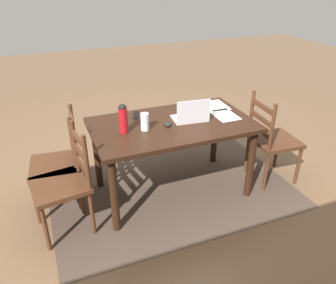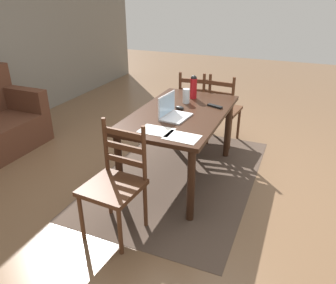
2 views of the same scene
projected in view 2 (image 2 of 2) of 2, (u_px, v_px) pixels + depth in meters
name	position (u px, v px, depth m)	size (l,w,h in m)	color
ground_plane	(180.00, 176.00, 3.69)	(14.00, 14.00, 0.00)	brown
area_rug	(180.00, 175.00, 3.69)	(2.42, 1.59, 0.01)	#47382D
dining_table	(181.00, 121.00, 3.41)	(1.51, 0.88, 0.76)	black
chair_right_far	(196.00, 106.00, 4.42)	(0.50, 0.50, 0.95)	#4C2B19
chair_right_near	(221.00, 110.00, 4.30)	(0.48, 0.48, 0.95)	#4C2B19
chair_left_far	(115.00, 184.00, 2.69)	(0.47, 0.47, 0.95)	#4C2B19
laptop	(172.00, 112.00, 3.20)	(0.34, 0.25, 0.23)	silver
water_bottle	(194.00, 87.00, 3.71)	(0.08, 0.08, 0.27)	#A81419
drinking_glass	(186.00, 96.00, 3.59)	(0.08, 0.08, 0.16)	silver
computer_mouse	(180.00, 108.00, 3.43)	(0.06, 0.10, 0.03)	black
tv_remote	(215.00, 106.00, 3.49)	(0.04, 0.17, 0.02)	black
paper_stack_left	(156.00, 131.00, 2.92)	(0.21, 0.30, 0.00)	white
paper_stack_right	(182.00, 137.00, 2.79)	(0.21, 0.30, 0.00)	white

